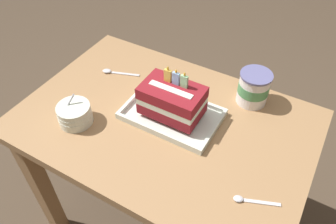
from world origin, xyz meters
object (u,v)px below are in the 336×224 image
birthday_cake (172,100)px  ice_cream_tub (254,88)px  bowl_stack (75,114)px  foil_tray (172,115)px  serving_spoon_by_bowls (111,72)px  serving_spoon_near_tray (246,200)px

birthday_cake → ice_cream_tub: bearing=45.3°
birthday_cake → bowl_stack: 0.33m
foil_tray → bowl_stack: bowl_stack is taller
ice_cream_tub → serving_spoon_by_bowls: size_ratio=0.83×
serving_spoon_near_tray → foil_tray: bearing=151.4°
birthday_cake → foil_tray: bearing=-90.0°
foil_tray → serving_spoon_by_bowls: 0.34m
bowl_stack → ice_cream_tub: ice_cream_tub is taller
ice_cream_tub → serving_spoon_near_tray: (0.13, -0.40, -0.06)m
serving_spoon_near_tray → serving_spoon_by_bowls: bearing=157.5°
ice_cream_tub → birthday_cake: bearing=-134.7°
foil_tray → ice_cream_tub: bearing=45.3°
bowl_stack → ice_cream_tub: bearing=39.3°
foil_tray → serving_spoon_near_tray: 0.38m
bowl_stack → serving_spoon_near_tray: bowl_stack is taller
bowl_stack → birthday_cake: bearing=34.0°
bowl_stack → serving_spoon_by_bowls: bowl_stack is taller
bowl_stack → serving_spoon_by_bowls: 0.28m
serving_spoon_near_tray → serving_spoon_by_bowls: size_ratio=0.86×
foil_tray → serving_spoon_by_bowls: foil_tray is taller
bowl_stack → ice_cream_tub: size_ratio=0.94×
foil_tray → serving_spoon_near_tray: size_ratio=2.57×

